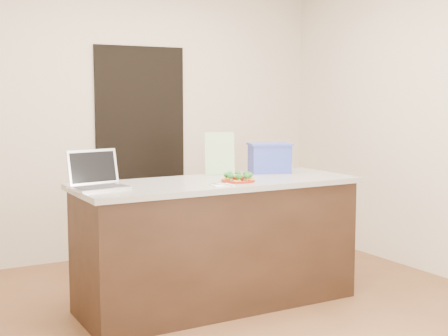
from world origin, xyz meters
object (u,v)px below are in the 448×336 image
plate (238,180)px  yogurt_bottle (249,177)px  napkin (222,185)px  laptop (96,178)px  island (218,243)px  chair (149,224)px  blue_box (269,158)px

plate → yogurt_bottle: yogurt_bottle is taller
napkin → laptop: 0.84m
island → yogurt_bottle: (0.20, -0.11, 0.48)m
napkin → chair: bearing=95.1°
blue_box → chair: bearing=160.2°
island → napkin: napkin is taller
island → laptop: size_ratio=5.36×
plate → napkin: bearing=-150.5°
plate → blue_box: blue_box is taller
blue_box → island: bearing=-141.4°
yogurt_bottle → blue_box: bearing=39.6°
yogurt_bottle → napkin: bearing=-156.2°
laptop → blue_box: size_ratio=1.00×
plate → yogurt_bottle: (0.10, 0.02, 0.02)m
napkin → yogurt_bottle: yogurt_bottle is taller
yogurt_bottle → laptop: size_ratio=0.16×
yogurt_bottle → island: bearing=151.5°
napkin → laptop: bearing=159.5°
napkin → plate: bearing=29.5°
napkin → blue_box: blue_box is taller
island → yogurt_bottle: size_ratio=32.61×
chair → laptop: bearing=-121.6°
island → napkin: bearing=-111.9°
island → chair: size_ratio=2.48×
chair → napkin: bearing=-74.8°
chair → plate: bearing=-63.2°
plate → blue_box: bearing=34.9°
plate → laptop: laptop is taller
yogurt_bottle → chair: yogurt_bottle is taller
island → chair: bearing=103.0°
yogurt_bottle → chair: bearing=112.6°
napkin → blue_box: (0.68, 0.45, 0.12)m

